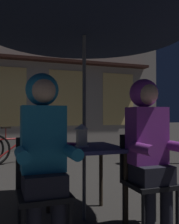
# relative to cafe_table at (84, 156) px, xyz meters

# --- Properties ---
(ground_plane) EXTENTS (60.00, 60.00, 0.00)m
(ground_plane) POSITION_rel_cafe_table_xyz_m (0.00, 0.00, -0.64)
(ground_plane) COLOR #2D2B28
(cafe_table) EXTENTS (0.72, 0.72, 0.74)m
(cafe_table) POSITION_rel_cafe_table_xyz_m (0.00, 0.00, 0.00)
(cafe_table) COLOR navy
(cafe_table) RESTS_ON ground_plane
(patio_umbrella) EXTENTS (2.10, 2.10, 2.31)m
(patio_umbrella) POSITION_rel_cafe_table_xyz_m (0.00, 0.00, 1.42)
(patio_umbrella) COLOR #4C4C51
(patio_umbrella) RESTS_ON ground_plane
(lantern) EXTENTS (0.11, 0.11, 0.23)m
(lantern) POSITION_rel_cafe_table_xyz_m (-0.04, -0.03, 0.22)
(lantern) COLOR white
(lantern) RESTS_ON cafe_table
(chair_left) EXTENTS (0.40, 0.40, 0.87)m
(chair_left) POSITION_rel_cafe_table_xyz_m (-0.48, -0.37, -0.15)
(chair_left) COLOR black
(chair_left) RESTS_ON ground_plane
(chair_right) EXTENTS (0.40, 0.40, 0.87)m
(chair_right) POSITION_rel_cafe_table_xyz_m (0.48, -0.37, -0.15)
(chair_right) COLOR black
(chair_right) RESTS_ON ground_plane
(person_left_hooded) EXTENTS (0.45, 0.56, 1.40)m
(person_left_hooded) POSITION_rel_cafe_table_xyz_m (-0.48, -0.43, 0.21)
(person_left_hooded) COLOR black
(person_left_hooded) RESTS_ON ground_plane
(person_right_hooded) EXTENTS (0.45, 0.56, 1.40)m
(person_right_hooded) POSITION_rel_cafe_table_xyz_m (0.48, -0.43, 0.21)
(person_right_hooded) COLOR black
(person_right_hooded) RESTS_ON ground_plane
(shopfront_building) EXTENTS (10.00, 0.93, 6.20)m
(shopfront_building) POSITION_rel_cafe_table_xyz_m (-0.64, 5.40, 2.45)
(shopfront_building) COLOR #9E9389
(shopfront_building) RESTS_ON ground_plane
(bicycle_third) EXTENTS (1.64, 0.46, 0.84)m
(bicycle_third) POSITION_rel_cafe_table_xyz_m (-0.42, 3.37, -0.29)
(bicycle_third) COLOR black
(bicycle_third) RESTS_ON ground_plane
(book) EXTENTS (0.24, 0.22, 0.02)m
(book) POSITION_rel_cafe_table_xyz_m (-0.11, 0.14, 0.11)
(book) COLOR #661E7A
(book) RESTS_ON cafe_table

